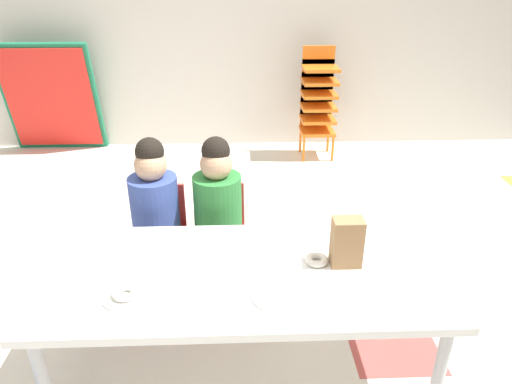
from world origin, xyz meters
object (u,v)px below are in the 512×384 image
Objects in this scene: seated_child_middle_seat at (218,202)px; paper_plate_center_table at (274,296)px; seated_child_near_camera at (155,203)px; donut_powdered_on_plate at (125,293)px; craft_table at (243,279)px; folded_activity_table at (51,99)px; paper_bag_brown at (347,242)px; paper_plate_near_edge at (126,297)px; donut_powdered_loose at (317,260)px; kid_chair_orange_stack at (318,98)px.

seated_child_middle_seat is 0.84m from paper_plate_center_table.
seated_child_middle_seat is (0.34, 0.00, 0.00)m from seated_child_near_camera.
paper_plate_center_table is at bearing -72.88° from seated_child_middle_seat.
craft_table is at bearing 19.50° from donut_powdered_on_plate.
folded_activity_table is 3.69m from paper_bag_brown.
paper_bag_brown is (0.45, 0.03, 0.15)m from craft_table.
paper_plate_near_edge is (0.01, -0.78, -0.01)m from seated_child_near_camera.
seated_child_near_camera reaches higher than donut_powdered_loose.
paper_plate_near_edge is at bearing 0.00° from donut_powdered_on_plate.
paper_bag_brown is (0.91, -0.59, 0.10)m from seated_child_near_camera.
donut_powdered_on_plate is (-0.33, -0.78, 0.01)m from seated_child_middle_seat.
kid_chair_orange_stack reaches higher than seated_child_middle_seat.
paper_plate_near_edge is at bearing -113.09° from seated_child_middle_seat.
donut_powdered_loose is at bearing -53.32° from folded_activity_table.
folded_activity_table reaches higher than donut_powdered_loose.
seated_child_near_camera is 4.17× the size of paper_bag_brown.
paper_plate_near_edge is at bearing 178.07° from paper_plate_center_table.
paper_plate_near_edge is at bearing -167.81° from paper_bag_brown.
paper_plate_near_edge is at bearing -66.17° from folded_activity_table.
paper_bag_brown is at bearing -96.49° from kid_chair_orange_stack.
donut_powdered_loose is (2.15, -2.89, 0.02)m from folded_activity_table.
kid_chair_orange_stack is 2.71m from paper_bag_brown.
donut_powdered_loose is (-0.12, 0.01, -0.10)m from paper_bag_brown.
seated_child_near_camera is 0.99m from paper_plate_center_table.
seated_child_middle_seat is 0.73m from donut_powdered_loose.
kid_chair_orange_stack is 4.73× the size of paper_bag_brown.
donut_powdered_on_plate reaches higher than paper_plate_near_edge.
folded_activity_table is at bearing 120.46° from seated_child_near_camera.
paper_plate_center_table is (0.59, -0.80, -0.01)m from seated_child_near_camera.
donut_powdered_on_plate reaches higher than craft_table.
donut_powdered_loose is at bearing -51.78° from seated_child_middle_seat.
seated_child_middle_seat is 4.17× the size of paper_bag_brown.
donut_powdered_loose is at bearing -99.09° from kid_chair_orange_stack.
donut_powdered_loose is at bearing 48.33° from paper_plate_center_table.
paper_bag_brown is 0.93m from donut_powdered_on_plate.
paper_plate_center_table is at bearing -1.93° from donut_powdered_on_plate.
donut_powdered_loose is at bearing 8.17° from craft_table.
craft_table is 9.42× the size of paper_plate_near_edge.
craft_table is at bearing -78.39° from seated_child_middle_seat.
kid_chair_orange_stack reaches higher than donut_powdered_on_plate.
paper_plate_near_edge is (-1.21, -2.89, -0.03)m from kid_chair_orange_stack.
paper_bag_brown reaches higher than donut_powdered_loose.
folded_activity_table is 4.94× the size of paper_bag_brown.
kid_chair_orange_stack is 2.59m from folded_activity_table.
donut_powdered_on_plate is at bearing -165.04° from donut_powdered_loose.
folded_activity_table is 3.61m from donut_powdered_loose.
paper_plate_near_edge is 0.81m from donut_powdered_loose.
kid_chair_orange_stack reaches higher than craft_table.
seated_child_near_camera is 2.43m from kid_chair_orange_stack.
donut_powdered_loose is at bearing -35.93° from seated_child_near_camera.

